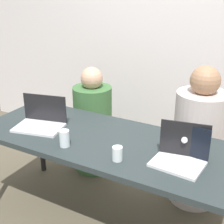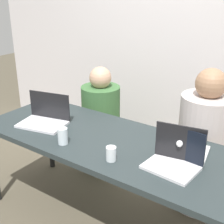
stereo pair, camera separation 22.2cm
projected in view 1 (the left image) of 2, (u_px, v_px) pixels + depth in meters
The scene contains 10 objects.
ground_plane at pixel (107, 220), 2.50m from camera, with size 12.00×12.00×0.00m, color brown.
back_wall at pixel (172, 34), 3.08m from camera, with size 5.12×0.10×2.60m, color silver.
desk at pixel (107, 146), 2.25m from camera, with size 1.97×0.76×0.74m.
person_on_left at pixel (93, 126), 3.06m from camera, with size 0.39×0.39×1.06m.
person_on_right at pixel (198, 144), 2.58m from camera, with size 0.47×0.47×1.20m.
laptop_back_right at pixel (185, 144), 2.04m from camera, with size 0.35×0.31×0.25m.
laptop_front_left at pixel (41, 121), 2.40m from camera, with size 0.40×0.32×0.23m.
laptop_front_right at pixel (180, 155), 1.91m from camera, with size 0.32×0.28×0.23m.
water_glass_right at pixel (117, 154), 1.94m from camera, with size 0.06×0.06×0.09m.
water_glass_left at pixel (65, 139), 2.11m from camera, with size 0.07×0.07×0.12m.
Camera 1 is at (0.99, -1.72, 1.76)m, focal length 50.00 mm.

